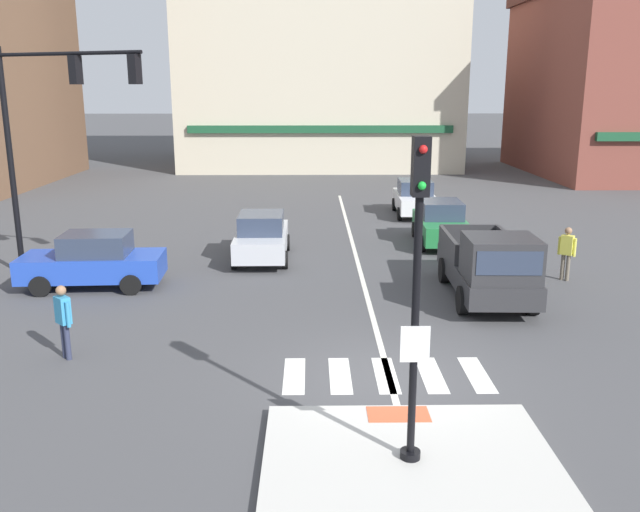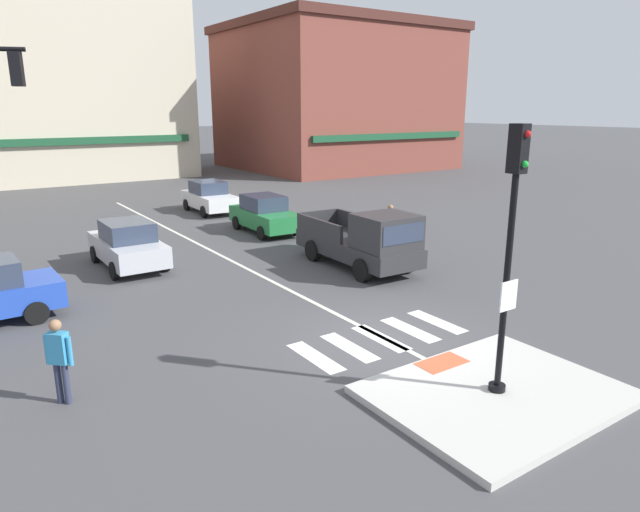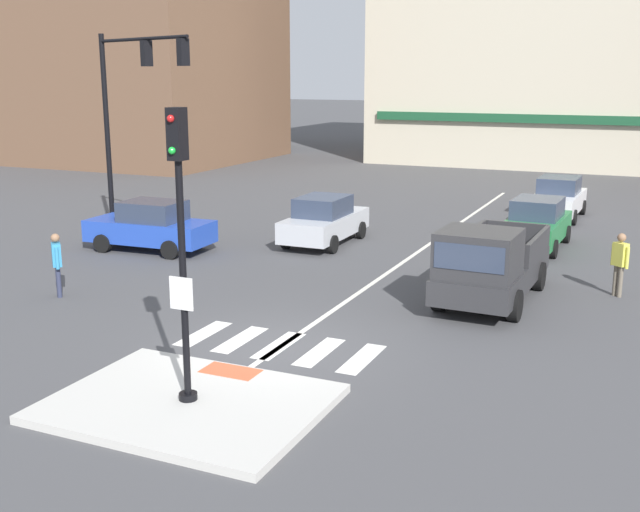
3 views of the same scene
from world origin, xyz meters
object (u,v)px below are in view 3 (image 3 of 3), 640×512
at_px(car_blue_cross_left, 151,226).
at_px(pickup_truck_charcoal_eastbound_mid, 489,266).
at_px(signal_pole, 181,230).
at_px(car_silver_westbound_far, 324,220).
at_px(pedestrian_waiting_far_side, 620,260).
at_px(traffic_light_mast, 129,99).
at_px(car_white_eastbound_distant, 558,198).
at_px(pedestrian_at_curb_left, 57,260).
at_px(car_green_eastbound_far, 536,224).

distance_m(car_blue_cross_left, pickup_truck_charcoal_eastbound_mid, 11.45).
height_order(signal_pole, pickup_truck_charcoal_eastbound_mid, signal_pole).
xyz_separation_m(car_silver_westbound_far, pedestrian_waiting_far_side, (9.53, -2.72, 0.17)).
distance_m(traffic_light_mast, car_white_eastbound_distant, 16.97).
xyz_separation_m(traffic_light_mast, car_white_eastbound_distant, (12.67, 10.55, -4.01)).
xyz_separation_m(signal_pole, car_silver_westbound_far, (-3.23, 13.10, -2.33)).
bearing_deg(car_white_eastbound_distant, pedestrian_at_curb_left, -121.08).
xyz_separation_m(signal_pole, pedestrian_waiting_far_side, (6.30, 10.39, -2.15)).
bearing_deg(car_silver_westbound_far, car_white_eastbound_distant, 51.61).
distance_m(signal_pole, traffic_light_mast, 14.40).
xyz_separation_m(signal_pole, pickup_truck_charcoal_eastbound_mid, (3.38, 8.32, -2.16)).
distance_m(car_silver_westbound_far, pedestrian_waiting_far_side, 9.91).
relative_size(traffic_light_mast, pickup_truck_charcoal_eastbound_mid, 1.35).
bearing_deg(pedestrian_at_curb_left, car_green_eastbound_far, 46.91).
distance_m(car_blue_cross_left, car_silver_westbound_far, 5.75).
bearing_deg(pedestrian_waiting_far_side, pedestrian_at_curb_left, -155.65).
xyz_separation_m(traffic_light_mast, car_blue_cross_left, (1.37, -0.98, -4.01)).
height_order(traffic_light_mast, car_green_eastbound_far, traffic_light_mast).
height_order(signal_pole, car_green_eastbound_far, signal_pole).
distance_m(traffic_light_mast, car_blue_cross_left, 4.35).
distance_m(car_blue_cross_left, pedestrian_waiting_far_side, 14.28).
bearing_deg(pedestrian_at_curb_left, car_silver_westbound_far, 67.10).
relative_size(car_blue_cross_left, car_white_eastbound_distant, 1.01).
xyz_separation_m(car_white_eastbound_distant, pedestrian_waiting_far_side, (2.97, -10.99, 0.17)).
distance_m(car_silver_westbound_far, pedestrian_at_curb_left, 9.43).
xyz_separation_m(car_green_eastbound_far, pickup_truck_charcoal_eastbound_mid, (-0.03, -7.11, 0.17)).
xyz_separation_m(signal_pole, car_white_eastbound_distant, (3.33, 21.38, -2.33)).
height_order(car_white_eastbound_distant, pickup_truck_charcoal_eastbound_mid, pickup_truck_charcoal_eastbound_mid).
relative_size(car_silver_westbound_far, car_white_eastbound_distant, 0.99).
xyz_separation_m(car_silver_westbound_far, car_green_eastbound_far, (6.64, 2.33, 0.00)).
bearing_deg(car_green_eastbound_far, pedestrian_waiting_far_side, -60.17).
distance_m(traffic_light_mast, car_green_eastbound_far, 14.13).
bearing_deg(traffic_light_mast, car_green_eastbound_far, 19.85).
height_order(signal_pole, car_white_eastbound_distant, signal_pole).
bearing_deg(car_white_eastbound_distant, pedestrian_waiting_far_side, -74.88).
relative_size(traffic_light_mast, car_silver_westbound_far, 1.69).
bearing_deg(car_silver_westbound_far, car_green_eastbound_far, 19.32).
bearing_deg(pickup_truck_charcoal_eastbound_mid, pedestrian_at_curb_left, -159.18).
bearing_deg(signal_pole, traffic_light_mast, 130.78).
bearing_deg(signal_pole, car_silver_westbound_far, 103.85).
bearing_deg(pedestrian_at_curb_left, car_white_eastbound_distant, 58.92).
relative_size(pedestrian_at_curb_left, pedestrian_waiting_far_side, 1.00).
bearing_deg(car_blue_cross_left, pickup_truck_charcoal_eastbound_mid, -7.65).
distance_m(pedestrian_at_curb_left, pedestrian_waiting_far_side, 14.49).
distance_m(signal_pole, pickup_truck_charcoal_eastbound_mid, 9.24).
bearing_deg(car_white_eastbound_distant, car_blue_cross_left, -134.42).
bearing_deg(pickup_truck_charcoal_eastbound_mid, pedestrian_waiting_far_side, 35.27).
relative_size(pickup_truck_charcoal_eastbound_mid, pedestrian_waiting_far_side, 3.09).
xyz_separation_m(pickup_truck_charcoal_eastbound_mid, pedestrian_waiting_far_side, (2.92, 2.07, 0.00)).
height_order(car_blue_cross_left, pedestrian_waiting_far_side, pedestrian_waiting_far_side).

